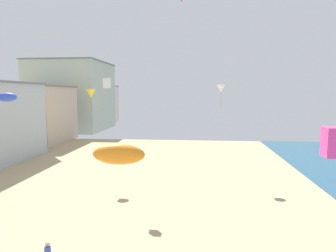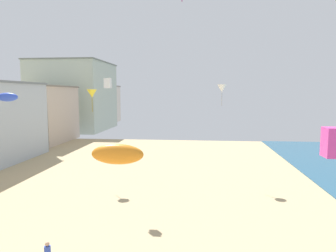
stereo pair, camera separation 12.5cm
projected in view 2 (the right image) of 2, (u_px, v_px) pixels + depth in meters
boardwalk_hotel_far at (32, 114)px, 59.15m from camera, size 13.72×13.73×10.95m
boardwalk_hotel_distant at (74, 96)px, 79.00m from camera, size 17.59×19.86×17.52m
boardwalk_hotel_furthest at (99, 104)px, 98.32m from camera, size 11.00×13.97×11.99m
kite_white_box at (108, 83)px, 25.87m from camera, size 0.54×0.54×0.85m
kite_yellow_delta at (92, 94)px, 31.92m from camera, size 1.04×1.04×2.37m
kite_magenta_box at (334, 142)px, 17.13m from camera, size 1.08×1.08×1.70m
kite_orange_parafoil at (117, 154)px, 11.61m from camera, size 2.04×0.57×0.79m
kite_blue_parafoil at (7, 97)px, 21.20m from camera, size 1.59×0.44×0.62m
kite_white_delta at (222, 88)px, 32.32m from camera, size 1.00×1.00×2.26m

